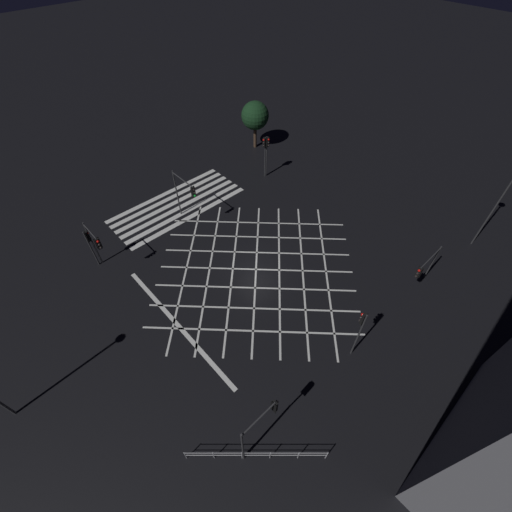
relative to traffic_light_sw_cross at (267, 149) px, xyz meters
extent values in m
plane|color=black|center=(9.50, 8.62, -3.10)|extent=(200.00, 200.00, 0.00)
cube|color=silver|center=(9.50, -0.07, -3.10)|extent=(12.36, 0.50, 0.01)
cube|color=silver|center=(9.50, -0.97, -3.10)|extent=(12.36, 0.50, 0.01)
cube|color=silver|center=(9.50, -1.87, -3.10)|extent=(12.36, 0.50, 0.01)
cube|color=silver|center=(9.50, -2.77, -3.10)|extent=(12.36, 0.50, 0.01)
cube|color=silver|center=(9.50, -3.67, -3.10)|extent=(12.36, 0.50, 0.01)
cube|color=silver|center=(9.50, -4.57, -3.10)|extent=(12.36, 0.50, 0.01)
cube|color=silver|center=(13.38, 4.73, -3.10)|extent=(10.78, 10.78, 0.01)
cube|color=silver|center=(5.61, 4.73, -3.10)|extent=(10.78, 10.78, 0.01)
cube|color=silver|center=(12.09, 6.03, -3.10)|extent=(10.78, 10.78, 0.01)
cube|color=silver|center=(6.91, 6.03, -3.10)|extent=(10.78, 10.78, 0.01)
cube|color=silver|center=(10.79, 7.32, -3.10)|extent=(10.78, 10.78, 0.01)
cube|color=silver|center=(8.20, 7.32, -3.10)|extent=(10.78, 10.78, 0.01)
cube|color=silver|center=(9.50, 8.62, -3.10)|extent=(10.78, 10.78, 0.01)
cube|color=silver|center=(9.50, 8.62, -3.10)|extent=(10.78, 10.78, 0.01)
cube|color=silver|center=(8.20, 9.91, -3.10)|extent=(10.78, 10.78, 0.01)
cube|color=silver|center=(10.79, 9.91, -3.10)|extent=(10.78, 10.78, 0.01)
cube|color=silver|center=(6.91, 11.21, -3.10)|extent=(10.78, 10.78, 0.01)
cube|color=silver|center=(12.09, 11.21, -3.10)|extent=(10.78, 10.78, 0.01)
cube|color=silver|center=(5.61, 12.50, -3.10)|extent=(10.78, 10.78, 0.01)
cube|color=silver|center=(13.38, 12.50, -3.10)|extent=(10.78, 10.78, 0.01)
cube|color=silver|center=(16.86, 8.62, -3.10)|extent=(0.30, 12.36, 0.01)
cylinder|color=#2D2D30|center=(0.00, -0.09, -0.93)|extent=(0.11, 0.11, 4.35)
cube|color=black|center=(0.00, 0.05, 0.75)|extent=(0.28, 0.16, 0.90)
sphere|color=red|center=(0.00, 0.16, 1.05)|extent=(0.18, 0.18, 0.18)
sphere|color=black|center=(0.00, 0.16, 0.75)|extent=(0.18, 0.18, 0.18)
sphere|color=black|center=(0.00, 0.16, 0.45)|extent=(0.18, 0.18, 0.18)
cube|color=black|center=(0.00, -0.04, 0.75)|extent=(0.36, 0.02, 0.98)
cylinder|color=#2D2D30|center=(18.03, -0.30, -0.99)|extent=(0.11, 0.11, 4.23)
cylinder|color=#2D2D30|center=(18.03, 0.72, 0.98)|extent=(0.09, 2.04, 0.09)
cube|color=black|center=(18.03, 1.74, 0.53)|extent=(0.28, 0.16, 0.90)
sphere|color=red|center=(18.03, 1.85, 0.83)|extent=(0.18, 0.18, 0.18)
sphere|color=black|center=(18.03, 1.85, 0.53)|extent=(0.18, 0.18, 0.18)
sphere|color=black|center=(18.03, 1.85, 0.23)|extent=(0.18, 0.18, 0.18)
cube|color=black|center=(18.03, 1.65, 0.53)|extent=(0.36, 0.02, 0.98)
cylinder|color=#2D2D30|center=(0.48, 18.02, -1.44)|extent=(0.11, 0.11, 3.33)
cylinder|color=#2D2D30|center=(1.85, 18.02, 0.08)|extent=(2.74, 0.09, 0.09)
cube|color=black|center=(3.22, 18.02, -0.37)|extent=(0.16, 0.28, 0.90)
sphere|color=red|center=(3.33, 18.02, -0.07)|extent=(0.18, 0.18, 0.18)
sphere|color=black|center=(3.33, 18.02, -0.37)|extent=(0.18, 0.18, 0.18)
sphere|color=black|center=(3.33, 18.02, -0.67)|extent=(0.18, 0.18, 0.18)
cube|color=black|center=(3.13, 18.02, -0.37)|extent=(0.02, 0.36, 0.98)
cylinder|color=#2D2D30|center=(9.84, 17.99, -0.89)|extent=(0.11, 0.11, 4.42)
cube|color=black|center=(9.84, 17.86, 0.82)|extent=(0.28, 0.16, 0.90)
sphere|color=red|center=(9.84, 17.75, 1.12)|extent=(0.18, 0.18, 0.18)
sphere|color=black|center=(9.84, 17.75, 0.82)|extent=(0.18, 0.18, 0.18)
sphere|color=black|center=(9.84, 17.75, 0.52)|extent=(0.18, 0.18, 0.18)
cube|color=black|center=(9.84, 17.95, 0.82)|extent=(0.36, 0.02, 0.98)
cylinder|color=#2D2D30|center=(0.13, -0.15, -0.94)|extent=(0.11, 0.11, 4.32)
cube|color=black|center=(0.27, -0.15, 0.72)|extent=(0.16, 0.28, 0.90)
sphere|color=red|center=(0.38, -0.15, 1.02)|extent=(0.18, 0.18, 0.18)
sphere|color=black|center=(0.38, -0.15, 0.72)|extent=(0.18, 0.18, 0.18)
sphere|color=black|center=(0.38, -0.15, 0.42)|extent=(0.18, 0.18, 0.18)
cube|color=black|center=(0.18, -0.15, 0.72)|extent=(0.02, 0.36, 0.98)
cylinder|color=#2D2D30|center=(9.96, -1.02, -0.81)|extent=(0.11, 0.11, 4.58)
cylinder|color=#2D2D30|center=(9.96, 0.39, 1.32)|extent=(0.09, 2.83, 0.09)
cube|color=black|center=(9.96, 1.81, 0.87)|extent=(0.28, 0.16, 0.90)
sphere|color=black|center=(9.96, 1.92, 1.17)|extent=(0.18, 0.18, 0.18)
sphere|color=black|center=(9.96, 1.92, 0.87)|extent=(0.18, 0.18, 0.18)
sphere|color=green|center=(9.96, 1.92, 0.57)|extent=(0.18, 0.18, 0.18)
cube|color=black|center=(9.96, 1.72, 0.87)|extent=(0.36, 0.02, 0.98)
cylinder|color=#2D2D30|center=(18.87, 17.76, -1.04)|extent=(0.11, 0.11, 4.13)
cylinder|color=#2D2D30|center=(17.81, 17.76, 0.87)|extent=(2.11, 0.09, 0.09)
cube|color=black|center=(16.75, 17.76, 0.42)|extent=(0.16, 0.28, 0.90)
sphere|color=black|center=(16.64, 17.76, 0.72)|extent=(0.18, 0.18, 0.18)
sphere|color=orange|center=(16.64, 17.76, 0.42)|extent=(0.18, 0.18, 0.18)
sphere|color=black|center=(16.64, 17.76, 0.12)|extent=(0.18, 0.18, 0.18)
cube|color=black|center=(16.84, 17.76, 0.42)|extent=(0.02, 0.36, 0.98)
cylinder|color=#2D2D30|center=(18.30, -0.30, -1.35)|extent=(0.11, 0.11, 3.51)
cube|color=black|center=(18.16, -0.30, -0.09)|extent=(0.16, 0.28, 0.90)
sphere|color=red|center=(18.05, -0.30, 0.21)|extent=(0.18, 0.18, 0.18)
sphere|color=black|center=(18.05, -0.30, -0.09)|extent=(0.18, 0.18, 0.18)
sphere|color=black|center=(18.05, -0.30, -0.39)|extent=(0.18, 0.18, 0.18)
cube|color=black|center=(18.25, -0.30, -0.09)|extent=(0.02, 0.36, 0.98)
cylinder|color=#2D2D30|center=(-5.78, 18.88, 0.82)|extent=(0.14, 0.14, 7.84)
cylinder|color=#473323|center=(-3.13, -5.14, -1.82)|extent=(0.36, 0.36, 2.57)
sphere|color=#143319|center=(-3.13, -5.14, 0.59)|extent=(2.99, 2.99, 2.99)
cylinder|color=#B7B7BC|center=(21.07, 15.72, -2.58)|extent=(0.05, 0.05, 1.05)
cylinder|color=#B7B7BC|center=(20.00, 16.71, -2.58)|extent=(0.05, 0.05, 1.05)
cylinder|color=#B7B7BC|center=(18.93, 17.71, -2.58)|extent=(0.05, 0.05, 1.05)
cylinder|color=#B7B7BC|center=(17.86, 18.70, -2.58)|extent=(0.05, 0.05, 1.05)
cylinder|color=#B7B7BC|center=(16.79, 19.69, -2.58)|extent=(0.05, 0.05, 1.05)
cylinder|color=#B7B7BC|center=(15.72, 20.68, -2.58)|extent=(0.05, 0.05, 1.05)
cylinder|color=#B7B7BC|center=(18.39, 18.20, -2.09)|extent=(5.37, 4.99, 0.04)
cylinder|color=#B7B7BC|center=(18.39, 18.20, -2.53)|extent=(5.37, 4.99, 0.04)
camera|label=1|loc=(21.38, 21.42, 17.37)|focal=24.00mm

